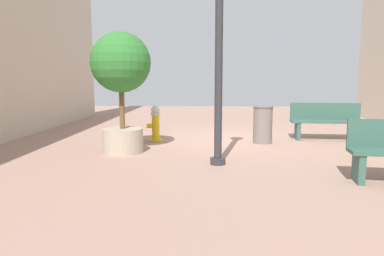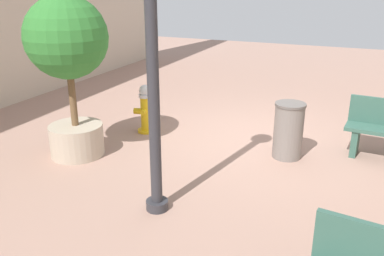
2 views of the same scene
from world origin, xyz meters
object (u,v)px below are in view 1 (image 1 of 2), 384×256
object	(u,v)px
street_lamp	(219,36)
trash_bin	(263,125)
planter_tree	(121,75)
bench_near	(326,120)
fire_hydrant	(155,123)

from	to	relation	value
street_lamp	trash_bin	bearing A→B (deg)	-117.37
planter_tree	bench_near	bearing A→B (deg)	-159.37
fire_hydrant	trash_bin	distance (m)	2.67
trash_bin	planter_tree	bearing A→B (deg)	21.83
bench_near	planter_tree	size ratio (longest dim) A/B	0.71
planter_tree	trash_bin	world-z (taller)	planter_tree
fire_hydrant	planter_tree	distance (m)	1.89
planter_tree	trash_bin	size ratio (longest dim) A/B	2.79
street_lamp	planter_tree	bearing A→B (deg)	-26.40
street_lamp	fire_hydrant	bearing A→B (deg)	-57.78
fire_hydrant	bench_near	distance (m)	4.41
street_lamp	bench_near	bearing A→B (deg)	-135.52
fire_hydrant	street_lamp	xyz separation A→B (m)	(-1.50, 2.38, 1.85)
planter_tree	trash_bin	distance (m)	3.62
bench_near	trash_bin	size ratio (longest dim) A/B	1.98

